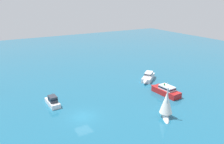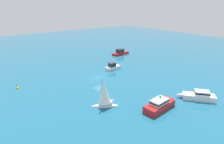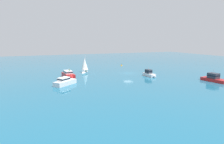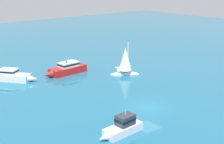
% 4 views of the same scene
% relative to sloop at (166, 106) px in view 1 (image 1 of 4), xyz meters
% --- Properties ---
extents(ground_plane, '(160.00, 160.00, 0.00)m').
position_rel_sloop_xyz_m(ground_plane, '(-6.56, -11.36, -1.91)').
color(ground_plane, '#1E607F').
extents(sloop, '(4.29, 3.41, 5.60)m').
position_rel_sloop_xyz_m(sloop, '(0.00, 0.00, 0.00)').
color(sloop, white).
rests_on(sloop, ground).
extents(powerboat, '(5.08, 1.76, 2.41)m').
position_rel_sloop_xyz_m(powerboat, '(-13.16, -14.35, -1.21)').
color(powerboat, white).
rests_on(powerboat, ground).
extents(cabin_cruiser, '(7.39, 2.61, 2.56)m').
position_rel_sloop_xyz_m(cabin_cruiser, '(-6.73, 6.12, -1.13)').
color(cabin_cruiser, '#B21E1E').
rests_on(cabin_cruiser, ground).
extents(powerboat_1, '(5.36, 6.22, 1.74)m').
position_rel_sloop_xyz_m(powerboat_1, '(-14.57, 8.19, -1.21)').
color(powerboat_1, white).
rests_on(powerboat_1, ground).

